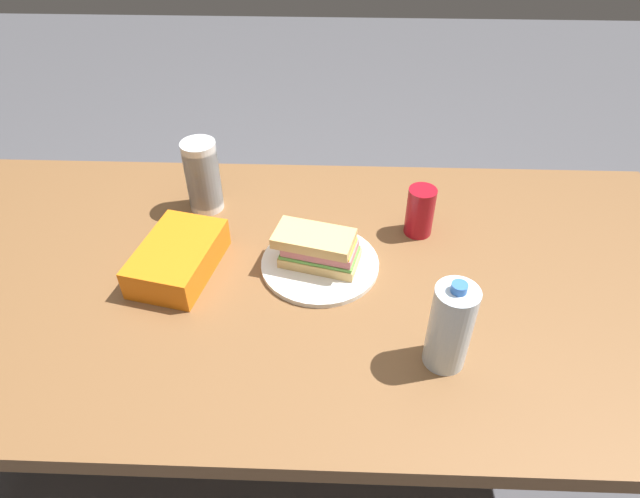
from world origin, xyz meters
The scene contains 8 objects.
ground_plane centered at (0.00, 0.00, 0.00)m, with size 8.00×8.00×0.00m, color #4C4C51.
dining_table centered at (0.00, 0.00, 0.64)m, with size 1.86×0.90×0.72m.
paper_plate centered at (-0.05, -0.03, 0.73)m, with size 0.26×0.26×0.01m, color white.
sandwich centered at (-0.05, -0.03, 0.78)m, with size 0.20×0.13×0.08m.
soda_can_red centered at (-0.28, -0.16, 0.78)m, with size 0.07×0.07×0.12m, color maroon.
chip_bag centered at (0.26, -0.01, 0.76)m, with size 0.23×0.15×0.07m, color orange.
water_bottle_tall centered at (-0.29, 0.22, 0.81)m, with size 0.08×0.08×0.20m.
plastic_cup_stack centered at (0.24, -0.24, 0.81)m, with size 0.08×0.08×0.18m.
Camera 1 is at (-0.09, 0.88, 1.55)m, focal length 30.84 mm.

